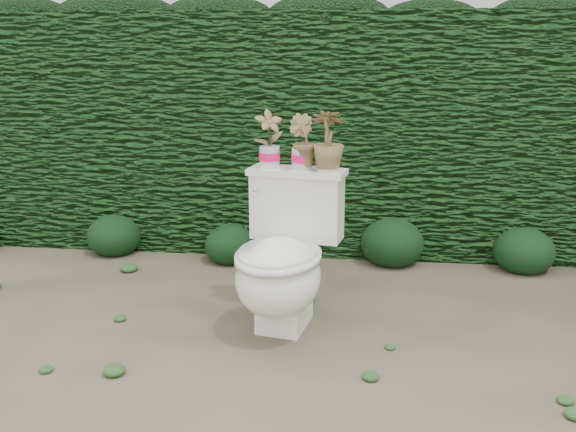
# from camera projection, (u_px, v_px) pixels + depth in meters

# --- Properties ---
(ground) EXTENTS (60.00, 60.00, 0.00)m
(ground) POSITION_uv_depth(u_px,v_px,m) (295.00, 328.00, 3.26)
(ground) COLOR #766B51
(ground) RESTS_ON ground
(hedge) EXTENTS (8.00, 1.00, 1.60)m
(hedge) POSITION_uv_depth(u_px,v_px,m) (319.00, 130.00, 4.59)
(hedge) COLOR #1F4F1A
(hedge) RESTS_ON ground
(toilet) EXTENTS (0.57, 0.75, 0.78)m
(toilet) POSITION_uv_depth(u_px,v_px,m) (283.00, 261.00, 3.18)
(toilet) COLOR white
(toilet) RESTS_ON ground
(potted_plant_left) EXTENTS (0.18, 0.16, 0.28)m
(potted_plant_left) POSITION_uv_depth(u_px,v_px,m) (269.00, 140.00, 3.29)
(potted_plant_left) COLOR #3C8328
(potted_plant_left) RESTS_ON toilet
(potted_plant_center) EXTENTS (0.19, 0.18, 0.27)m
(potted_plant_center) POSITION_uv_depth(u_px,v_px,m) (302.00, 143.00, 3.25)
(potted_plant_center) COLOR #3C8328
(potted_plant_center) RESTS_ON toilet
(potted_plant_right) EXTENTS (0.17, 0.17, 0.29)m
(potted_plant_right) POSITION_uv_depth(u_px,v_px,m) (328.00, 142.00, 3.21)
(potted_plant_right) COLOR #3C8328
(potted_plant_right) RESTS_ON toilet
(liriope_clump_1) EXTENTS (0.37, 0.37, 0.30)m
(liriope_clump_1) POSITION_uv_depth(u_px,v_px,m) (114.00, 232.00, 4.40)
(liriope_clump_1) COLOR #123414
(liriope_clump_1) RESTS_ON ground
(liriope_clump_2) EXTENTS (0.34, 0.34, 0.27)m
(liriope_clump_2) POSITION_uv_depth(u_px,v_px,m) (231.00, 241.00, 4.23)
(liriope_clump_2) COLOR #123414
(liriope_clump_2) RESTS_ON ground
(liriope_clump_3) EXTENTS (0.41, 0.41, 0.33)m
(liriope_clump_3) POSITION_uv_depth(u_px,v_px,m) (392.00, 238.00, 4.19)
(liriope_clump_3) COLOR #123414
(liriope_clump_3) RESTS_ON ground
(liriope_clump_4) EXTENTS (0.38, 0.38, 0.30)m
(liriope_clump_4) POSITION_uv_depth(u_px,v_px,m) (525.00, 247.00, 4.06)
(liriope_clump_4) COLOR #123414
(liriope_clump_4) RESTS_ON ground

